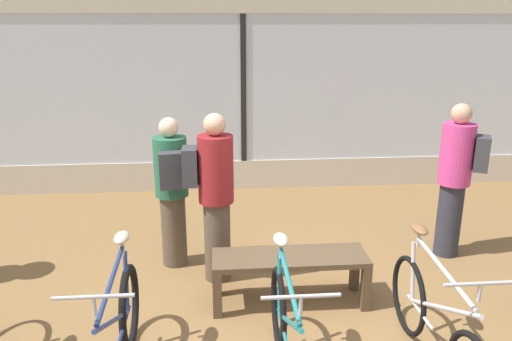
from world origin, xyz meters
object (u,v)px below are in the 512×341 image
customer_mid_floor (214,193)px  display_bench (290,264)px  bicycle_right (435,326)px  customer_near_rack (172,188)px  customer_by_window (456,176)px  bicycle_center (287,341)px  bicycle_left (117,341)px

customer_mid_floor → display_bench: bearing=-37.8°
bicycle_right → customer_near_rack: (-2.01, 1.88, 0.48)m
customer_mid_floor → customer_by_window: bearing=7.2°
display_bench → customer_by_window: bearing=23.9°
bicycle_center → customer_near_rack: 2.22m
display_bench → bicycle_center: bearing=-99.4°
bicycle_right → display_bench: size_ratio=1.22×
bicycle_left → display_bench: 1.68m
customer_mid_floor → bicycle_left: bearing=-114.4°
display_bench → bicycle_left: bearing=-143.7°
bicycle_left → bicycle_center: (1.17, -0.10, 0.00)m
bicycle_left → customer_mid_floor: (0.69, 1.52, 0.54)m
bicycle_center → customer_by_window: 2.91m
bicycle_center → bicycle_right: bearing=4.3°
bicycle_right → customer_by_window: size_ratio=1.01×
display_bench → customer_mid_floor: customer_mid_floor is taller
bicycle_center → customer_by_window: (2.09, 1.95, 0.54)m
bicycle_center → customer_mid_floor: customer_mid_floor is taller
customer_by_window → customer_mid_floor: bearing=-172.8°
customer_near_rack → customer_by_window: customer_by_window is taller
bicycle_center → customer_mid_floor: bearing=106.7°
bicycle_right → customer_near_rack: size_ratio=1.08×
customer_near_rack → customer_by_window: bearing=-0.2°
bicycle_left → bicycle_center: bearing=-5.1°
bicycle_center → display_bench: 1.12m
display_bench → customer_mid_floor: bearing=142.2°
display_bench → customer_by_window: 2.15m
bicycle_left → bicycle_right: size_ratio=1.00×
bicycle_left → bicycle_right: bearing=-0.6°
bicycle_left → bicycle_right: (2.27, -0.02, 0.01)m
display_bench → customer_near_rack: bearing=142.1°
bicycle_left → customer_by_window: (3.26, 1.84, 0.54)m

